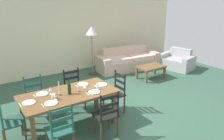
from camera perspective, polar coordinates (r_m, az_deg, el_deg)
The scene contains 33 objects.
ground_plane at distance 5.76m, azimuth 2.45°, elevation -8.99°, with size 9.60×9.60×0.02m, color #345744.
wall_far at distance 8.11m, azimuth -11.50°, elevation 8.92°, with size 9.60×0.16×2.70m, color beige.
dining_table at distance 4.72m, azimuth -10.73°, elevation -6.68°, with size 1.90×0.96×0.75m.
dining_chair_near_left at distance 4.06m, azimuth -12.79°, elevation -14.33°, with size 0.43×0.41×0.96m.
dining_chair_near_right at distance 4.40m, azimuth -1.37°, elevation -11.03°, with size 0.45×0.43×0.96m.
dining_chair_far_left at distance 5.33m, azimuth -18.54°, elevation -6.55°, with size 0.43×0.41×0.96m.
dining_chair_far_right at distance 5.56m, azimuth -9.50°, elevation -4.75°, with size 0.43×0.41×0.96m.
dining_chair_head_west at distance 4.58m, azimuth -24.34°, elevation -11.58°, with size 0.41×0.43×0.96m.
dining_chair_head_east at distance 5.29m, azimuth 0.93°, elevation -5.70°, with size 0.41×0.43×0.96m.
dinner_plate_near_left at distance 4.33m, azimuth -14.97°, elevation -8.02°, with size 0.24×0.24×0.02m, color white.
fork_near_left at distance 4.30m, azimuth -16.86°, elevation -8.52°, with size 0.02×0.17×0.01m, color silver.
dinner_plate_near_right at distance 4.66m, azimuth -4.47°, elevation -5.49°, with size 0.24×0.24×0.02m, color white.
fork_near_right at distance 4.59m, azimuth -6.10°, elevation -5.96°, with size 0.02×0.17×0.01m, color silver.
dinner_plate_far_left at distance 4.77m, azimuth -16.99°, elevation -5.69°, with size 0.24×0.24×0.02m, color white.
fork_far_left at distance 4.74m, azimuth -18.72°, elevation -6.12°, with size 0.02×0.17×0.01m, color silver.
dinner_plate_far_right at distance 5.06m, azimuth -7.27°, elevation -3.55°, with size 0.24×0.24×0.02m, color white.
fork_far_right at distance 5.01m, azimuth -8.80°, elevation -3.96°, with size 0.02×0.17×0.01m, color silver.
dinner_plate_head_west at distance 4.48m, azimuth -20.06°, elevation -7.66°, with size 0.24×0.24×0.02m, color white.
fork_head_west at distance 4.45m, azimuth -21.92°, elevation -8.12°, with size 0.02×0.17×0.01m, color silver.
dinner_plate_head_east at distance 5.01m, azimuth -2.60°, elevation -3.68°, with size 0.24×0.24×0.02m, color white.
fork_head_east at distance 4.94m, azimuth -4.09°, elevation -4.10°, with size 0.02×0.17×0.01m, color silver.
wine_bottle at distance 4.61m, azimuth -10.61°, elevation -4.56°, with size 0.07×0.07×0.32m.
wine_glass_near_left at distance 4.42m, azimuth -14.02°, elevation -5.94°, with size 0.06×0.06×0.16m.
wine_glass_near_right at distance 4.76m, azimuth -3.78°, elevation -3.60°, with size 0.06×0.06×0.16m.
wine_glass_far_left at distance 4.68m, azimuth -15.13°, elevation -4.63°, with size 0.06×0.06×0.16m.
coffee_cup_primary at distance 4.71m, azimuth -6.82°, elevation -4.79°, with size 0.07×0.07×0.09m, color beige.
coffee_cup_secondary at distance 4.51m, azimuth -14.43°, elevation -6.37°, with size 0.07×0.07×0.09m, color beige.
candle_tall at distance 4.61m, azimuth -13.01°, elevation -5.13°, with size 0.05×0.05×0.29m.
candle_short at distance 4.71m, azimuth -8.40°, elevation -4.90°, with size 0.05×0.05×0.16m.
couch at distance 8.41m, azimuth 3.85°, elevation 2.18°, with size 2.36×1.06×0.80m.
coffee_table at distance 7.53m, azimuth 9.68°, elevation 0.50°, with size 0.90×0.56×0.42m.
armchair_upholstered at distance 8.85m, azimuth 15.95°, elevation 2.03°, with size 1.04×1.31×0.72m.
standing_lamp at distance 7.58m, azimuth -5.10°, elevation 9.03°, with size 0.40×0.40×1.64m.
Camera 1 is at (-3.05, -4.10, 2.65)m, focal length 36.66 mm.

